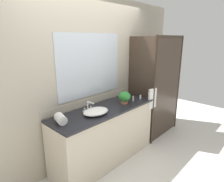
# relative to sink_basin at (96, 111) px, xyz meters

# --- Properties ---
(ground_plane) EXTENTS (8.00, 8.00, 0.00)m
(ground_plane) POSITION_rel_sink_basin_xyz_m (0.25, 0.05, -0.94)
(ground_plane) COLOR silver
(wall_back_with_mirror) EXTENTS (4.40, 0.06, 2.60)m
(wall_back_with_mirror) POSITION_rel_sink_basin_xyz_m (0.25, 0.40, 0.37)
(wall_back_with_mirror) COLOR #B2A893
(wall_back_with_mirror) RESTS_ON ground_plane
(vanity_cabinet) EXTENTS (1.80, 0.58, 0.90)m
(vanity_cabinet) POSITION_rel_sink_basin_xyz_m (0.25, 0.06, -0.49)
(vanity_cabinet) COLOR beige
(vanity_cabinet) RESTS_ON ground_plane
(shower_enclosure) EXTENTS (1.20, 0.59, 2.00)m
(shower_enclosure) POSITION_rel_sink_basin_xyz_m (1.52, -0.13, 0.08)
(shower_enclosure) COLOR #2D2319
(shower_enclosure) RESTS_ON ground_plane
(sink_basin) EXTENTS (0.39, 0.30, 0.08)m
(sink_basin) POSITION_rel_sink_basin_xyz_m (0.00, 0.00, 0.00)
(sink_basin) COLOR white
(sink_basin) RESTS_ON vanity_cabinet
(faucet) EXTENTS (0.17, 0.15, 0.15)m
(faucet) POSITION_rel_sink_basin_xyz_m (0.00, 0.16, 0.01)
(faucet) COLOR silver
(faucet) RESTS_ON vanity_cabinet
(potted_plant) EXTENTS (0.20, 0.20, 0.20)m
(potted_plant) POSITION_rel_sink_basin_xyz_m (0.63, -0.01, 0.08)
(potted_plant) COLOR #B77A51
(potted_plant) RESTS_ON vanity_cabinet
(soap_dish) EXTENTS (0.10, 0.07, 0.04)m
(soap_dish) POSITION_rel_sink_basin_xyz_m (1.00, 0.22, -0.02)
(soap_dish) COLOR silver
(soap_dish) RESTS_ON vanity_cabinet
(amenity_bottle_conditioner) EXTENTS (0.03, 0.03, 0.09)m
(amenity_bottle_conditioner) POSITION_rel_sink_basin_xyz_m (1.01, -0.06, 0.01)
(amenity_bottle_conditioner) COLOR white
(amenity_bottle_conditioner) RESTS_ON vanity_cabinet
(amenity_bottle_shampoo) EXTENTS (0.03, 0.03, 0.09)m
(amenity_bottle_shampoo) POSITION_rel_sink_basin_xyz_m (0.82, 0.21, 0.01)
(amenity_bottle_shampoo) COLOR silver
(amenity_bottle_shampoo) RESTS_ON vanity_cabinet
(amenity_bottle_lotion) EXTENTS (0.03, 0.03, 0.09)m
(amenity_bottle_lotion) POSITION_rel_sink_basin_xyz_m (0.83, -0.04, 0.01)
(amenity_bottle_lotion) COLOR silver
(amenity_bottle_lotion) RESTS_ON vanity_cabinet
(rolled_towel_near_edge) EXTENTS (0.16, 0.21, 0.12)m
(rolled_towel_near_edge) POSITION_rel_sink_basin_xyz_m (-0.51, 0.09, 0.02)
(rolled_towel_near_edge) COLOR white
(rolled_towel_near_edge) RESTS_ON vanity_cabinet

